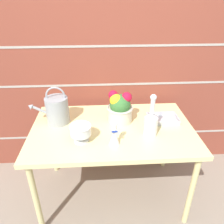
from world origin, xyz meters
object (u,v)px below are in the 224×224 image
Objects in this scene: watering_can at (57,110)px; glass_decanter at (151,122)px; wire_tray at (163,119)px; crystal_pedestal_bowl at (81,131)px; flower_planter at (120,108)px; figurine_vase at (114,136)px.

watering_can is 0.98× the size of glass_decanter.
glass_decanter reaches higher than wire_tray.
watering_can is at bearing 126.84° from crystal_pedestal_bowl.
crystal_pedestal_bowl is at bearing -138.87° from flower_planter.
glass_decanter is (0.21, -0.21, -0.02)m from flower_planter.
flower_planter is 0.30m from glass_decanter.
figurine_vase is at bearing -37.22° from watering_can.
figurine_vase is at bearing -101.92° from flower_planter.
watering_can is 0.76m from glass_decanter.
watering_can is 0.88m from wire_tray.
watering_can is 1.30× the size of wire_tray.
figurine_vase is 0.53m from wire_tray.
flower_planter is 0.38m from wire_tray.
crystal_pedestal_bowl is 0.83× the size of figurine_vase.
flower_planter is (0.51, -0.01, 0.01)m from watering_can.
glass_decanter is 1.32× the size of wire_tray.
wire_tray is at bearing 20.18° from crystal_pedestal_bowl.
watering_can is at bearing 178.61° from flower_planter.
wire_tray is (0.36, -0.02, -0.11)m from flower_planter.
flower_planter is at bearing 176.83° from wire_tray.
figurine_vase is at bearing -158.17° from glass_decanter.
wire_tray is at bearing 35.17° from figurine_vase.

